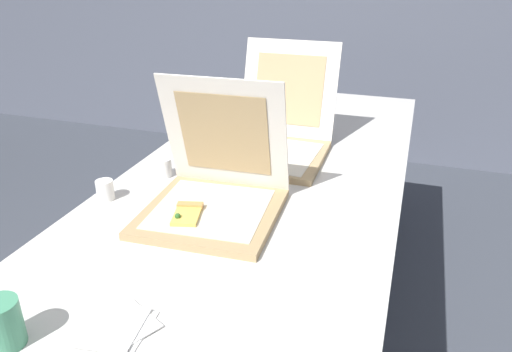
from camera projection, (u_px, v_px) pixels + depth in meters
name	position (u px, v px, depth m)	size (l,w,h in m)	color
table	(265.00, 184.00, 1.68)	(0.90, 2.16, 0.73)	silver
pizza_box_front	(214.00, 195.00, 1.39)	(0.38, 0.39, 0.38)	tan
pizza_box_middle	(276.00, 140.00, 1.79)	(0.37, 0.48, 0.37)	tan
cup_white_mid	(184.00, 148.00, 1.78)	(0.05, 0.05, 0.06)	white
cup_white_near_left	(105.00, 190.00, 1.47)	(0.05, 0.05, 0.06)	white
cup_white_near_center	(164.00, 168.00, 1.62)	(0.05, 0.05, 0.06)	white
cup_white_far	(242.00, 123.00, 2.04)	(0.05, 0.05, 0.06)	white
cup_printed_front	(2.00, 324.00, 0.92)	(0.07, 0.07, 0.10)	#4C9E75
napkin_pile	(116.00, 326.00, 0.98)	(0.17, 0.16, 0.01)	white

